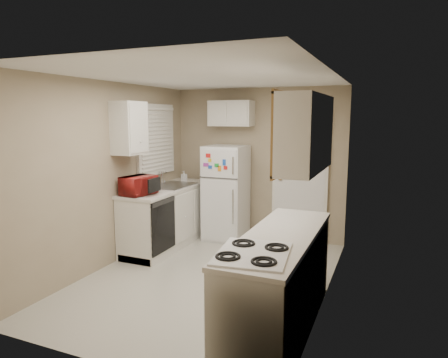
% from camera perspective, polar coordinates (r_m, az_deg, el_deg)
% --- Properties ---
extents(floor, '(3.80, 3.80, 0.00)m').
position_cam_1_polar(floor, '(5.05, -2.27, -13.85)').
color(floor, beige).
rests_on(floor, ground).
extents(ceiling, '(3.80, 3.80, 0.00)m').
position_cam_1_polar(ceiling, '(4.67, -2.46, 14.41)').
color(ceiling, white).
rests_on(ceiling, floor).
extents(wall_left, '(3.80, 3.80, 0.00)m').
position_cam_1_polar(wall_left, '(5.45, -15.80, 0.65)').
color(wall_left, gray).
rests_on(wall_left, floor).
extents(wall_right, '(3.80, 3.80, 0.00)m').
position_cam_1_polar(wall_right, '(4.31, 14.72, -1.41)').
color(wall_right, gray).
rests_on(wall_right, floor).
extents(wall_back, '(2.80, 2.80, 0.00)m').
position_cam_1_polar(wall_back, '(6.47, 4.82, 2.21)').
color(wall_back, gray).
rests_on(wall_back, floor).
extents(wall_front, '(2.80, 2.80, 0.00)m').
position_cam_1_polar(wall_front, '(3.13, -17.36, -5.37)').
color(wall_front, gray).
rests_on(wall_front, floor).
extents(left_counter, '(0.60, 1.80, 0.90)m').
position_cam_1_polar(left_counter, '(6.15, -8.06, -5.30)').
color(left_counter, silver).
rests_on(left_counter, floor).
extents(dishwasher, '(0.03, 0.58, 0.72)m').
position_cam_1_polar(dishwasher, '(5.50, -8.67, -6.60)').
color(dishwasher, black).
rests_on(dishwasher, floor).
extents(sink, '(0.54, 0.74, 0.16)m').
position_cam_1_polar(sink, '(6.19, -7.43, -1.31)').
color(sink, gray).
rests_on(sink, left_counter).
extents(microwave, '(0.49, 0.32, 0.31)m').
position_cam_1_polar(microwave, '(5.52, -12.11, -0.68)').
color(microwave, maroon).
rests_on(microwave, left_counter).
extents(soap_bottle, '(0.10, 0.10, 0.17)m').
position_cam_1_polar(soap_bottle, '(6.61, -5.74, 0.59)').
color(soap_bottle, silver).
rests_on(soap_bottle, left_counter).
extents(window_blinds, '(0.10, 0.98, 1.08)m').
position_cam_1_polar(window_blinds, '(6.24, -9.64, 5.56)').
color(window_blinds, silver).
rests_on(window_blinds, wall_left).
extents(upper_cabinet_left, '(0.30, 0.45, 0.70)m').
position_cam_1_polar(upper_cabinet_left, '(5.49, -13.39, 7.09)').
color(upper_cabinet_left, silver).
rests_on(upper_cabinet_left, wall_left).
extents(refrigerator, '(0.62, 0.60, 1.50)m').
position_cam_1_polar(refrigerator, '(6.35, 0.29, -2.00)').
color(refrigerator, white).
rests_on(refrigerator, floor).
extents(cabinet_over_fridge, '(0.70, 0.30, 0.40)m').
position_cam_1_polar(cabinet_over_fridge, '(6.42, 1.05, 9.35)').
color(cabinet_over_fridge, silver).
rests_on(cabinet_over_fridge, wall_back).
extents(interior_door, '(0.86, 0.06, 2.08)m').
position_cam_1_polar(interior_door, '(6.27, 10.78, 0.22)').
color(interior_door, white).
rests_on(interior_door, floor).
extents(right_counter, '(0.60, 2.00, 0.90)m').
position_cam_1_polar(right_counter, '(3.83, 7.89, -14.27)').
color(right_counter, silver).
rests_on(right_counter, floor).
extents(stove, '(0.62, 0.73, 0.81)m').
position_cam_1_polar(stove, '(3.34, 4.06, -18.75)').
color(stove, white).
rests_on(stove, floor).
extents(upper_cabinet_right, '(0.30, 1.20, 0.70)m').
position_cam_1_polar(upper_cabinet_right, '(3.78, 11.72, 6.44)').
color(upper_cabinet_right, silver).
rests_on(upper_cabinet_right, wall_right).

